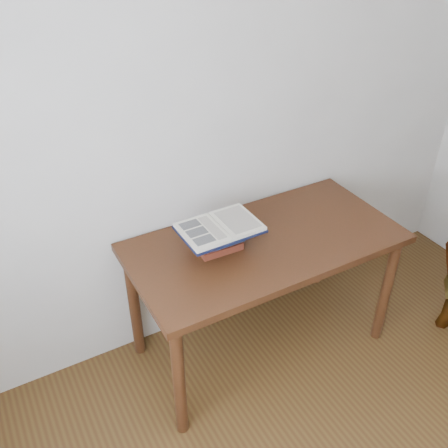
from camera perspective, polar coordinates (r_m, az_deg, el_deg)
desk at (r=2.60m, az=4.69°, el=-3.57°), size 1.40×0.70×0.75m
book_stack at (r=2.45m, az=-0.66°, el=-1.43°), size 0.27×0.21×0.12m
open_book at (r=2.38m, az=-0.48°, el=-0.40°), size 0.39×0.27×0.03m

